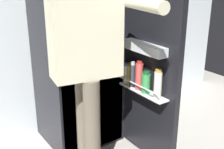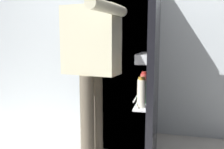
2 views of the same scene
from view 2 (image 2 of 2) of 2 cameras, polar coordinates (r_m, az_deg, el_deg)
The scene contains 3 objects.
kitchen_wall at distance 2.86m, azimuth 4.60°, elevation 11.83°, with size 4.40×0.10×2.57m, color silver.
refrigerator at distance 2.47m, azimuth 3.60°, elevation 3.14°, with size 0.68×1.21×1.78m.
person at distance 2.05m, azimuth -4.77°, elevation 4.90°, with size 0.57×0.83×1.63m.
Camera 2 is at (0.47, -1.93, 1.12)m, focal length 38.28 mm.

